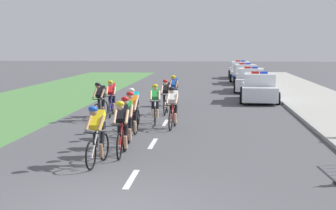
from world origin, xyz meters
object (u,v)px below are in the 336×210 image
(cyclist_eighth, at_px, (100,101))
(police_car_nearest, at_px, (259,89))
(cyclist_fourth, at_px, (132,114))
(cyclist_eleventh, at_px, (174,90))
(cyclist_fifth, at_px, (133,109))
(cyclist_tenth, at_px, (166,96))
(cyclist_lead, at_px, (97,134))
(police_car_furthest, at_px, (240,71))
(cyclist_seventh, at_px, (155,103))
(cyclist_sixth, at_px, (173,107))
(cyclist_third, at_px, (127,121))
(police_car_third, at_px, (245,75))
(cyclist_ninth, at_px, (111,98))
(police_car_second, at_px, (251,81))
(cyclist_second, at_px, (122,127))

(cyclist_eighth, xyz_separation_m, police_car_nearest, (6.88, 7.20, -0.11))
(cyclist_fourth, bearing_deg, cyclist_eleventh, 85.12)
(cyclist_fifth, xyz_separation_m, police_car_nearest, (5.19, 9.50, -0.11))
(cyclist_fifth, xyz_separation_m, cyclist_eighth, (-1.69, 2.30, 0.00))
(cyclist_fifth, height_order, cyclist_tenth, same)
(cyclist_tenth, distance_m, cyclist_eleventh, 2.94)
(cyclist_lead, bearing_deg, police_car_furthest, 80.78)
(cyclist_seventh, bearing_deg, police_car_nearest, 59.23)
(cyclist_eleventh, bearing_deg, cyclist_sixth, -85.98)
(cyclist_seventh, height_order, police_car_nearest, police_car_nearest)
(cyclist_third, distance_m, police_car_nearest, 13.18)
(cyclist_lead, xyz_separation_m, cyclist_third, (0.35, 2.23, 0.00))
(cyclist_fourth, xyz_separation_m, police_car_nearest, (5.04, 10.71, -0.11))
(cyclist_sixth, relative_size, cyclist_tenth, 1.00)
(cyclist_eleventh, relative_size, police_car_third, 0.38)
(cyclist_fifth, relative_size, cyclist_tenth, 1.00)
(police_car_furthest, bearing_deg, cyclist_ninth, -105.37)
(cyclist_eighth, distance_m, police_car_third, 20.41)
(cyclist_seventh, bearing_deg, cyclist_ninth, 139.63)
(police_car_second, height_order, police_car_third, same)
(cyclist_lead, xyz_separation_m, cyclist_ninth, (-1.37, 8.40, 0.00))
(cyclist_lead, bearing_deg, cyclist_ninth, 99.27)
(cyclist_fifth, bearing_deg, cyclist_sixth, 25.37)
(cyclist_sixth, distance_m, police_car_second, 15.02)
(cyclist_second, relative_size, cyclist_eighth, 1.00)
(cyclist_second, bearing_deg, cyclist_eleventh, 87.10)
(cyclist_seventh, relative_size, cyclist_eleventh, 1.00)
(cyclist_seventh, bearing_deg, cyclist_sixth, -54.98)
(cyclist_sixth, relative_size, cyclist_ninth, 1.00)
(cyclist_lead, distance_m, cyclist_tenth, 9.20)
(cyclist_fourth, bearing_deg, police_car_second, 72.88)
(police_car_third, bearing_deg, cyclist_second, -100.91)
(cyclist_fifth, xyz_separation_m, cyclist_eleventh, (0.87, 7.16, 0.00))
(cyclist_sixth, distance_m, cyclist_tenth, 3.64)
(cyclist_fourth, distance_m, police_car_third, 23.28)
(cyclist_third, bearing_deg, cyclist_tenth, 85.85)
(cyclist_second, xyz_separation_m, police_car_second, (4.88, 18.98, -0.11))
(cyclist_lead, bearing_deg, cyclist_fifth, 88.73)
(police_car_furthest, bearing_deg, cyclist_fourth, -99.88)
(cyclist_third, height_order, cyclist_eighth, same)
(cyclist_eighth, xyz_separation_m, police_car_third, (6.89, 19.21, -0.11))
(cyclist_lead, bearing_deg, cyclist_fourth, 85.99)
(police_car_third, bearing_deg, cyclist_sixth, -100.50)
(cyclist_ninth, bearing_deg, police_car_furthest, 74.63)
(cyclist_tenth, distance_m, police_car_second, 11.80)
(cyclist_sixth, height_order, cyclist_eleventh, same)
(cyclist_seventh, bearing_deg, cyclist_tenth, 85.82)
(cyclist_second, distance_m, cyclist_third, 1.12)
(cyclist_sixth, bearing_deg, cyclist_third, -108.00)
(cyclist_eleventh, bearing_deg, cyclist_lead, -94.61)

